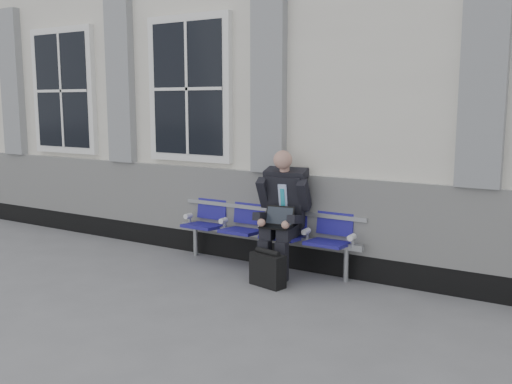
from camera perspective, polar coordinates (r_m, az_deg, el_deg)
The scene contains 5 objects.
ground at distance 7.32m, azimuth -15.69°, elevation -7.83°, with size 70.00×70.00×0.00m, color slate.
station_building at distance 9.71m, azimuth -0.94°, elevation 9.84°, with size 14.40×4.40×4.49m.
bench at distance 7.17m, azimuth 0.99°, elevation -3.27°, with size 2.60×0.47×0.91m.
businessman at distance 6.85m, azimuth 2.69°, elevation -1.69°, with size 0.66×0.88×1.51m.
briefcase at distance 6.52m, azimuth 1.17°, elevation -7.72°, with size 0.45×0.26×0.43m.
Camera 1 is at (5.20, -4.71, 2.07)m, focal length 40.00 mm.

